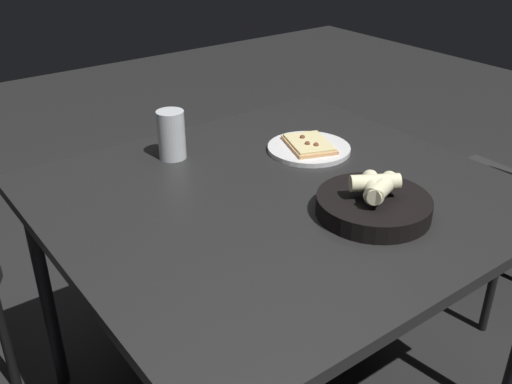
% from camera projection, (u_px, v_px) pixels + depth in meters
% --- Properties ---
extents(dining_table, '(1.06, 1.14, 0.74)m').
position_uv_depth(dining_table, '(279.00, 210.00, 1.52)').
color(dining_table, black).
rests_on(dining_table, ground).
extents(pizza_plate, '(0.25, 0.25, 0.04)m').
position_uv_depth(pizza_plate, '(309.00, 147.00, 1.71)').
color(pizza_plate, silver).
rests_on(pizza_plate, dining_table).
extents(bread_basket, '(0.27, 0.27, 0.11)m').
position_uv_depth(bread_basket, '(374.00, 204.00, 1.37)').
color(bread_basket, black).
rests_on(bread_basket, dining_table).
extents(beer_glass, '(0.08, 0.08, 0.14)m').
position_uv_depth(beer_glass, '(172.00, 138.00, 1.65)').
color(beer_glass, silver).
rests_on(beer_glass, dining_table).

